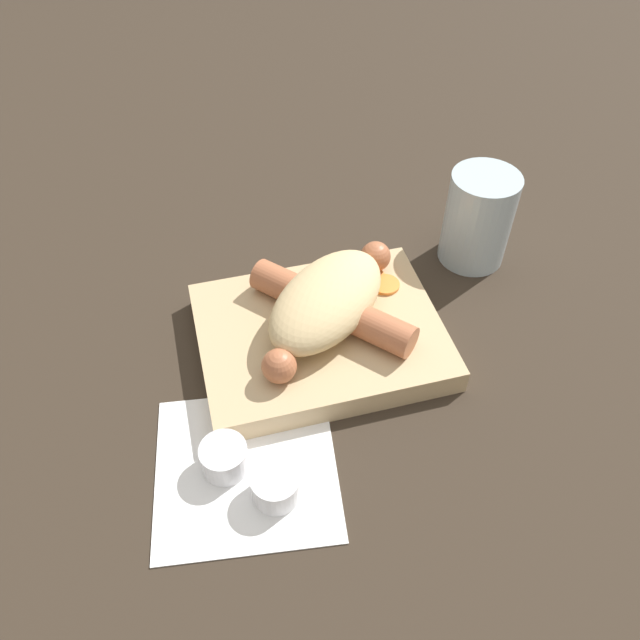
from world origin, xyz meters
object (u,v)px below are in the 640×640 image
object	(u,v)px
condiment_cup_near	(225,459)
condiment_cup_far	(276,487)
bread_roll	(327,300)
drink_glass	(478,219)
food_tray	(320,336)
sausage	(331,307)

from	to	relation	value
condiment_cup_near	condiment_cup_far	size ratio (longest dim) A/B	1.00
bread_roll	condiment_cup_far	size ratio (longest dim) A/B	4.16
condiment_cup_near	drink_glass	world-z (taller)	drink_glass
food_tray	condiment_cup_near	size ratio (longest dim) A/B	5.82
food_tray	condiment_cup_far	size ratio (longest dim) A/B	5.82
condiment_cup_near	drink_glass	bearing A→B (deg)	32.35
condiment_cup_far	sausage	bearing A→B (deg)	60.24
condiment_cup_near	condiment_cup_far	bearing A→B (deg)	-45.09
food_tray	condiment_cup_far	world-z (taller)	condiment_cup_far
condiment_cup_far	drink_glass	distance (m)	0.38
bread_roll	condiment_cup_near	bearing A→B (deg)	-134.93
bread_roll	condiment_cup_near	distance (m)	0.18
food_tray	bread_roll	bearing A→B (deg)	46.89
bread_roll	sausage	world-z (taller)	bread_roll
condiment_cup_near	condiment_cup_far	xyz separation A→B (m)	(0.04, -0.04, 0.00)
bread_roll	food_tray	bearing A→B (deg)	-133.11
drink_glass	bread_roll	bearing A→B (deg)	-158.25
bread_roll	condiment_cup_far	xyz separation A→B (m)	(-0.09, -0.16, -0.04)
sausage	condiment_cup_far	distance (m)	0.19
food_tray	condiment_cup_far	distance (m)	0.17
condiment_cup_far	drink_glass	xyz separation A→B (m)	(0.29, 0.24, 0.04)
condiment_cup_far	condiment_cup_near	bearing A→B (deg)	134.91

